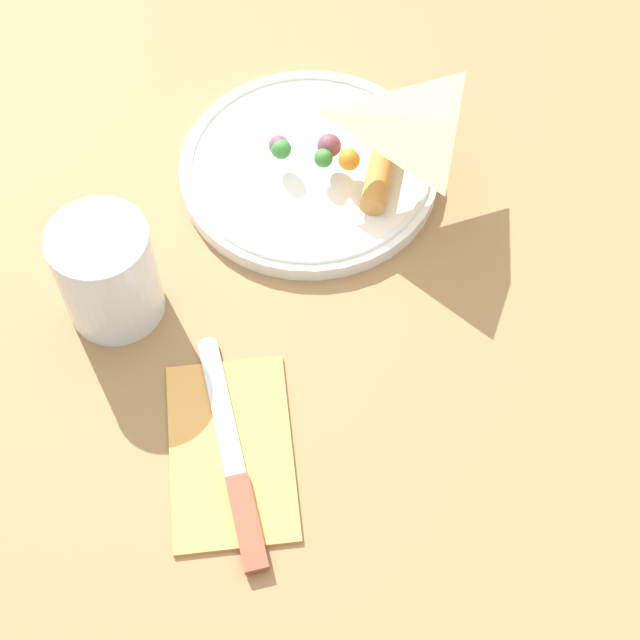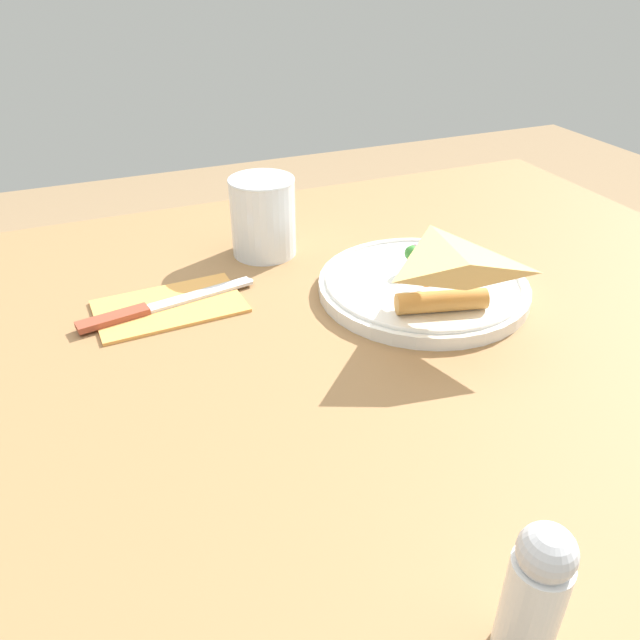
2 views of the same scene
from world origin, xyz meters
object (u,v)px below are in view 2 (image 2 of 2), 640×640
object	(u,v)px
milk_glass	(263,219)
butter_knife	(160,305)
napkin_folded	(170,306)
salt_shaker	(535,594)
dining_table	(362,399)
plate_pizza	(424,284)

from	to	relation	value
milk_glass	butter_knife	distance (m)	0.20
napkin_folded	salt_shaker	xyz separation A→B (m)	(0.12, -0.50, 0.05)
dining_table	salt_shaker	xyz separation A→B (m)	(-0.08, -0.38, 0.16)
milk_glass	napkin_folded	distance (m)	0.19
dining_table	salt_shaker	world-z (taller)	salt_shaker
napkin_folded	salt_shaker	distance (m)	0.51
butter_knife	plate_pizza	bearing A→B (deg)	-25.70
dining_table	plate_pizza	world-z (taller)	plate_pizza
dining_table	butter_knife	world-z (taller)	butter_knife
dining_table	milk_glass	xyz separation A→B (m)	(-0.05, 0.22, 0.16)
dining_table	milk_glass	size ratio (longest dim) A/B	10.38
napkin_folded	salt_shaker	bearing A→B (deg)	-76.55
dining_table	milk_glass	world-z (taller)	milk_glass
napkin_folded	butter_knife	distance (m)	0.01
napkin_folded	butter_knife	world-z (taller)	butter_knife
dining_table	salt_shaker	size ratio (longest dim) A/B	10.29
dining_table	napkin_folded	bearing A→B (deg)	148.84
milk_glass	butter_knife	xyz separation A→B (m)	(-0.16, -0.10, -0.04)
napkin_folded	salt_shaker	world-z (taller)	salt_shaker
dining_table	plate_pizza	distance (m)	0.16
plate_pizza	salt_shaker	world-z (taller)	salt_shaker
dining_table	milk_glass	bearing A→B (deg)	101.94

